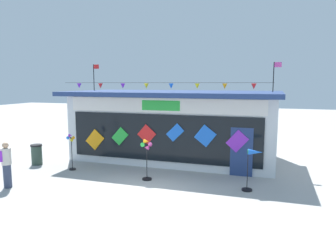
# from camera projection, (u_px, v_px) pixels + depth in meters

# --- Properties ---
(ground_plane) EXTENTS (80.00, 80.00, 0.00)m
(ground_plane) POSITION_uv_depth(u_px,v_px,m) (141.00, 193.00, 11.05)
(ground_plane) COLOR #ADAAA5
(kite_shop_building) EXTENTS (10.05, 4.94, 4.76)m
(kite_shop_building) POSITION_uv_depth(u_px,v_px,m) (175.00, 125.00, 15.84)
(kite_shop_building) COLOR silver
(kite_shop_building) RESTS_ON ground_plane
(wind_spinner_far_left) EXTENTS (0.34, 0.29, 1.60)m
(wind_spinner_far_left) POSITION_uv_depth(u_px,v_px,m) (71.00, 147.00, 13.80)
(wind_spinner_far_left) COLOR black
(wind_spinner_far_left) RESTS_ON ground_plane
(wind_spinner_left) EXTENTS (0.42, 0.38, 1.63)m
(wind_spinner_left) POSITION_uv_depth(u_px,v_px,m) (146.00, 154.00, 12.37)
(wind_spinner_left) COLOR black
(wind_spinner_left) RESTS_ON ground_plane
(wind_spinner_center_left) EXTENTS (0.69, 0.37, 1.52)m
(wind_spinner_center_left) POSITION_uv_depth(u_px,v_px,m) (253.00, 163.00, 11.08)
(wind_spinner_center_left) COLOR black
(wind_spinner_center_left) RESTS_ON ground_plane
(person_near_camera) EXTENTS (0.46, 0.46, 1.68)m
(person_near_camera) POSITION_uv_depth(u_px,v_px,m) (6.00, 164.00, 11.48)
(person_near_camera) COLOR #333D56
(person_near_camera) RESTS_ON ground_plane
(trash_bin) EXTENTS (0.52, 0.52, 0.95)m
(trash_bin) POSITION_uv_depth(u_px,v_px,m) (37.00, 154.00, 14.79)
(trash_bin) COLOR #2D4238
(trash_bin) RESTS_ON ground_plane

